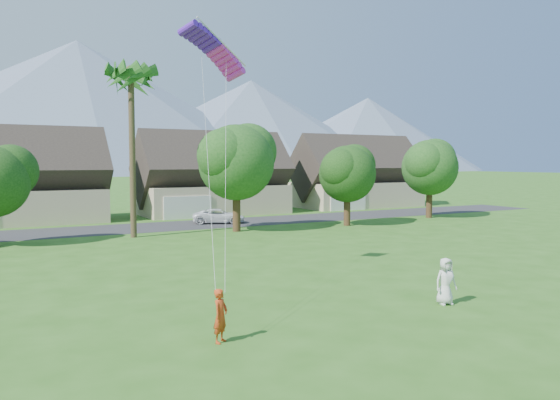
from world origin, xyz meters
TOP-DOWN VIEW (x-y plane):
  - ground at (0.00, 0.00)m, footprint 500.00×500.00m
  - street at (0.00, 34.00)m, footprint 90.00×7.00m
  - kite_flyer at (-5.45, 3.86)m, footprint 0.72×0.69m
  - watcher at (3.89, 3.80)m, footprint 0.99×0.75m
  - parked_car at (6.97, 34.00)m, footprint 5.12×3.83m
  - mountain_ridge at (10.40, 260.00)m, footprint 540.00×240.00m
  - houses_row at (0.49, 42.99)m, footprint 72.75×8.19m
  - tree_row at (-1.14, 27.92)m, footprint 62.27×6.67m
  - fan_palm at (-2.00, 28.50)m, footprint 3.00×3.00m
  - parafoil_kite at (-2.21, 12.21)m, footprint 3.56×1.37m

SIDE VIEW (x-z plane):
  - ground at x=0.00m, z-range 0.00..0.00m
  - street at x=0.00m, z-range 0.00..0.01m
  - parked_car at x=6.97m, z-range 0.00..1.29m
  - kite_flyer at x=-5.45m, z-range 0.00..1.66m
  - watcher at x=3.89m, z-range 0.00..1.81m
  - houses_row at x=0.49m, z-range -0.99..7.87m
  - tree_row at x=-1.14m, z-range 0.66..9.11m
  - parafoil_kite at x=-2.21m, z-range 10.42..10.92m
  - fan_palm at x=-2.00m, z-range 4.90..18.70m
  - mountain_ridge at x=10.40m, z-range -5.93..64.07m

